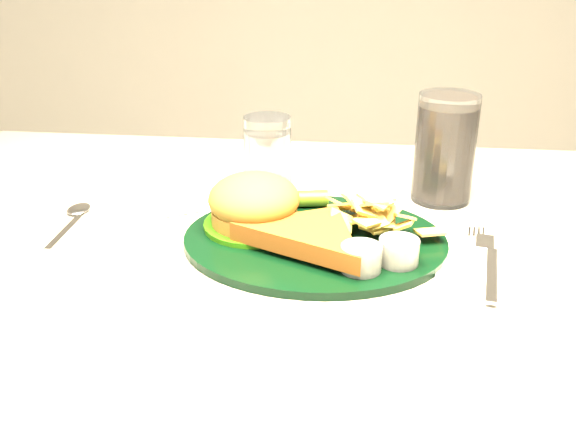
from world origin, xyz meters
name	(u,v)px	position (x,y,z in m)	size (l,w,h in m)	color
dinner_plate	(315,217)	(0.04, -0.02, 0.79)	(0.33, 0.27, 0.07)	black
water_glass	(268,153)	(-0.04, 0.16, 0.81)	(0.07, 0.07, 0.11)	silver
cola_glass	(445,149)	(0.21, 0.14, 0.83)	(0.08, 0.08, 0.15)	black
fork_napkin	(490,270)	(0.25, -0.08, 0.76)	(0.13, 0.17, 0.01)	silver
spoon	(64,230)	(-0.28, -0.03, 0.75)	(0.04, 0.14, 0.01)	silver
wrapped_straw	(243,202)	(-0.07, 0.09, 0.75)	(0.22, 0.08, 0.01)	white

